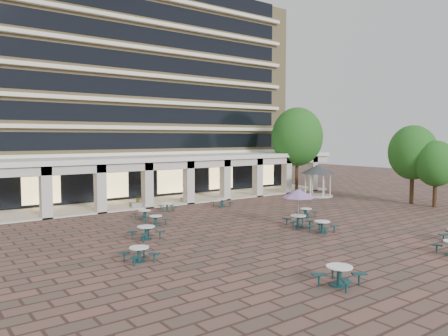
{
  "coord_description": "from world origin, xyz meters",
  "views": [
    {
      "loc": [
        -19.21,
        -21.83,
        6.13
      ],
      "look_at": [
        -0.79,
        3.0,
        3.97
      ],
      "focal_mm": 35.0,
      "sensor_mm": 36.0,
      "label": 1
    }
  ],
  "objects_px": {
    "planter_left": "(139,203)",
    "picnic_table_1": "(339,274)",
    "picnic_table_0": "(139,253)",
    "planter_right": "(189,198)",
    "gazebo": "(318,173)"
  },
  "relations": [
    {
      "from": "gazebo",
      "to": "picnic_table_0",
      "type": "bearing_deg",
      "value": -156.7
    },
    {
      "from": "picnic_table_0",
      "to": "planter_right",
      "type": "bearing_deg",
      "value": 49.6
    },
    {
      "from": "planter_left",
      "to": "picnic_table_1",
      "type": "bearing_deg",
      "value": -95.16
    },
    {
      "from": "planter_left",
      "to": "planter_right",
      "type": "distance_m",
      "value": 5.14
    },
    {
      "from": "planter_right",
      "to": "planter_left",
      "type": "bearing_deg",
      "value": 180.0
    },
    {
      "from": "picnic_table_1",
      "to": "picnic_table_0",
      "type": "bearing_deg",
      "value": 109.95
    },
    {
      "from": "picnic_table_0",
      "to": "planter_right",
      "type": "distance_m",
      "value": 19.63
    },
    {
      "from": "gazebo",
      "to": "planter_left",
      "type": "height_order",
      "value": "gazebo"
    },
    {
      "from": "picnic_table_0",
      "to": "picnic_table_1",
      "type": "relative_size",
      "value": 0.8
    },
    {
      "from": "picnic_table_0",
      "to": "planter_left",
      "type": "height_order",
      "value": "planter_left"
    },
    {
      "from": "picnic_table_0",
      "to": "picnic_table_1",
      "type": "height_order",
      "value": "picnic_table_1"
    },
    {
      "from": "gazebo",
      "to": "planter_right",
      "type": "bearing_deg",
      "value": 162.29
    },
    {
      "from": "picnic_table_0",
      "to": "planter_left",
      "type": "bearing_deg",
      "value": 63.27
    },
    {
      "from": "picnic_table_0",
      "to": "planter_right",
      "type": "relative_size",
      "value": 1.13
    },
    {
      "from": "picnic_table_1",
      "to": "planter_left",
      "type": "height_order",
      "value": "planter_left"
    }
  ]
}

